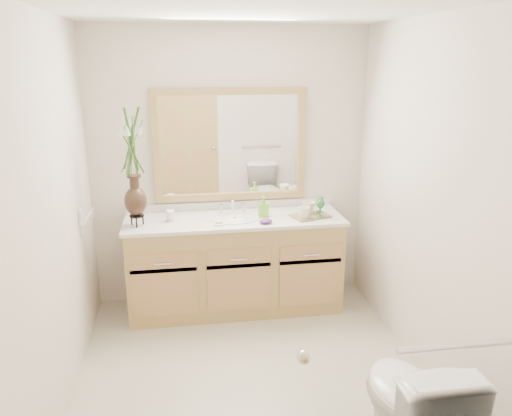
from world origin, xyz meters
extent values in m
plane|color=#B9B29E|center=(0.00, 0.00, 0.00)|extent=(2.60, 2.60, 0.00)
cube|color=white|center=(0.00, 0.00, 2.40)|extent=(2.40, 2.60, 0.02)
cube|color=silver|center=(0.00, 1.30, 1.20)|extent=(2.40, 0.02, 2.40)
cube|color=silver|center=(0.00, -1.30, 1.20)|extent=(2.40, 0.02, 2.40)
cube|color=silver|center=(-1.20, 0.00, 1.20)|extent=(0.02, 2.60, 2.40)
cube|color=silver|center=(1.20, 0.00, 1.20)|extent=(0.02, 2.60, 2.40)
cube|color=tan|center=(0.00, 1.01, 0.40)|extent=(1.80, 0.55, 0.80)
cube|color=silver|center=(0.00, 1.01, 0.82)|extent=(1.84, 0.57, 0.03)
ellipsoid|color=white|center=(0.00, 0.99, 0.78)|extent=(0.38, 0.30, 0.12)
cylinder|color=silver|center=(0.00, 1.17, 0.89)|extent=(0.02, 0.02, 0.11)
cylinder|color=silver|center=(-0.10, 1.17, 0.87)|extent=(0.02, 0.02, 0.08)
cylinder|color=silver|center=(0.10, 1.17, 0.87)|extent=(0.02, 0.02, 0.08)
cube|color=white|center=(0.00, 1.28, 1.41)|extent=(1.20, 0.01, 0.85)
cube|color=tan|center=(0.00, 1.28, 1.86)|extent=(1.32, 0.04, 0.06)
cube|color=tan|center=(0.00, 1.28, 0.95)|extent=(1.32, 0.04, 0.06)
cube|color=tan|center=(-0.63, 1.28, 1.41)|extent=(0.06, 0.04, 0.85)
cube|color=tan|center=(0.63, 1.28, 1.41)|extent=(0.06, 0.04, 0.85)
cube|color=white|center=(-1.19, 0.76, 0.98)|extent=(0.02, 0.12, 0.12)
cube|color=tan|center=(-0.30, -1.29, 1.00)|extent=(0.80, 0.03, 2.00)
cylinder|color=silver|center=(0.70, -1.27, 0.95)|extent=(0.55, 0.03, 0.03)
imported|color=white|center=(0.70, -0.92, 0.37)|extent=(0.42, 0.75, 0.74)
cylinder|color=black|center=(-0.80, 0.94, 0.91)|extent=(0.11, 0.11, 0.01)
ellipsoid|color=black|center=(-0.80, 0.94, 1.03)|extent=(0.18, 0.18, 0.23)
cylinder|color=black|center=(-0.80, 0.94, 1.18)|extent=(0.07, 0.07, 0.10)
cylinder|color=#4C7A33|center=(-0.80, 0.94, 1.45)|extent=(0.06, 0.06, 0.42)
cylinder|color=silver|center=(-0.53, 1.02, 0.87)|extent=(0.07, 0.07, 0.09)
cylinder|color=silver|center=(-0.14, 0.86, 0.84)|extent=(0.10, 0.10, 0.01)
cube|color=beige|center=(-0.14, 0.86, 0.85)|extent=(0.07, 0.05, 0.02)
imported|color=#75C72E|center=(0.25, 1.03, 0.91)|extent=(0.08, 0.08, 0.16)
ellipsoid|color=#4F2268|center=(0.24, 0.83, 0.85)|extent=(0.12, 0.10, 0.04)
cube|color=brown|center=(0.64, 0.95, 0.84)|extent=(0.36, 0.29, 0.02)
imported|color=silver|center=(0.57, 0.89, 0.90)|extent=(0.11, 0.10, 0.10)
imported|color=silver|center=(0.64, 1.00, 0.90)|extent=(0.14, 0.14, 0.11)
cylinder|color=#236A2D|center=(0.71, 0.90, 0.85)|extent=(0.06, 0.06, 0.01)
cylinder|color=#236A2D|center=(0.71, 0.90, 0.90)|extent=(0.01, 0.01, 0.10)
ellipsoid|color=#236A2D|center=(0.71, 0.90, 0.96)|extent=(0.07, 0.07, 0.08)
cylinder|color=#236A2D|center=(0.75, 1.02, 0.85)|extent=(0.06, 0.06, 0.01)
cylinder|color=#236A2D|center=(0.75, 1.02, 0.89)|extent=(0.01, 0.01, 0.09)
ellipsoid|color=#236A2D|center=(0.75, 1.02, 0.95)|extent=(0.06, 0.06, 0.08)
camera|label=1|loc=(-0.44, -2.97, 2.12)|focal=35.00mm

